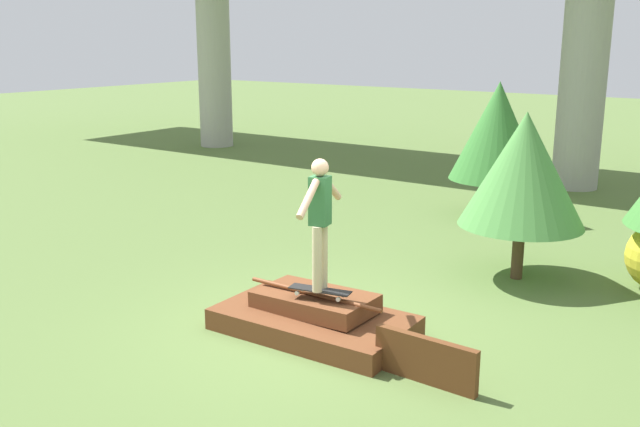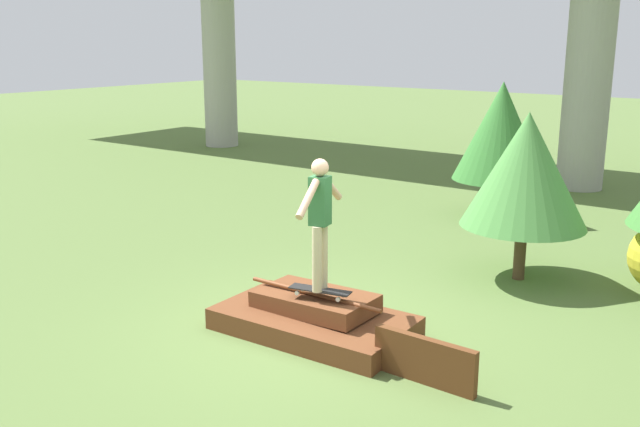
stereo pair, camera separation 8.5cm
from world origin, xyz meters
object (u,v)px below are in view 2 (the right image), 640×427
at_px(skateboard, 320,290).
at_px(skater, 320,215).
at_px(tree_behind_left, 526,170).
at_px(tree_behind_right, 501,131).

relative_size(skateboard, skater, 0.50).
bearing_deg(skateboard, tree_behind_left, 71.98).
distance_m(skater, tree_behind_left, 3.79).
bearing_deg(tree_behind_right, skater, -85.05).
height_order(tree_behind_left, tree_behind_right, tree_behind_right).
bearing_deg(skater, tree_behind_right, 94.95).
xyz_separation_m(tree_behind_left, tree_behind_right, (-1.78, 3.39, 0.09)).
bearing_deg(tree_behind_left, skater, -108.02).
relative_size(skateboard, tree_behind_right, 0.29).
xyz_separation_m(skater, tree_behind_left, (1.17, 3.60, 0.14)).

